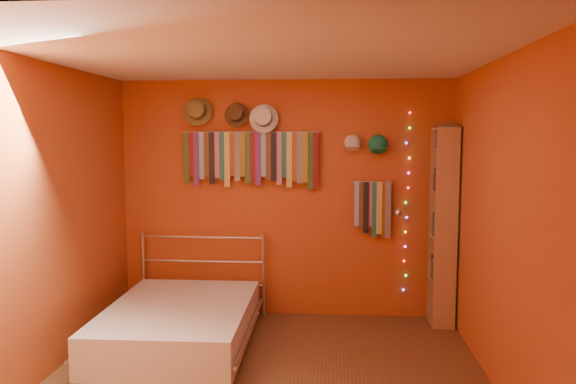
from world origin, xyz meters
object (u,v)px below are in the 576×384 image
(tie_rack, at_px, (251,156))
(bookshelf, at_px, (448,226))
(reading_lamp, at_px, (398,212))
(bed, at_px, (179,324))

(tie_rack, height_order, bookshelf, bookshelf)
(tie_rack, xyz_separation_m, bookshelf, (2.01, -0.15, -0.68))
(reading_lamp, relative_size, bookshelf, 0.16)
(tie_rack, distance_m, bookshelf, 2.13)
(tie_rack, bearing_deg, reading_lamp, -6.71)
(bed, bearing_deg, bookshelf, 16.79)
(tie_rack, distance_m, bed, 1.86)
(bookshelf, height_order, bed, bookshelf)
(bookshelf, bearing_deg, tie_rack, 175.59)
(bed, bearing_deg, reading_lamp, 20.20)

